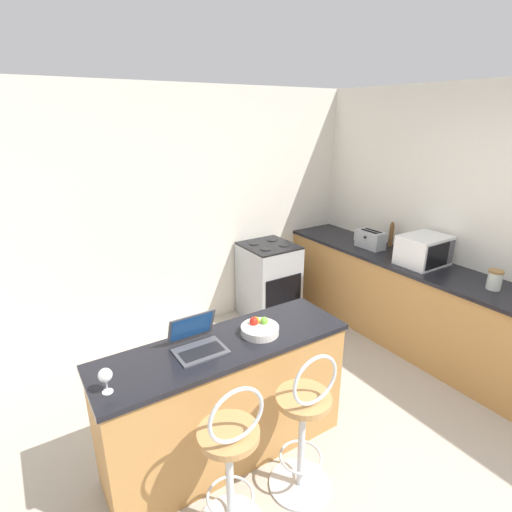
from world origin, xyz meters
TOP-DOWN VIEW (x-y plane):
  - ground_plane at (0.00, 0.00)m, footprint 20.00×20.00m
  - wall_back at (0.00, 2.73)m, footprint 12.00×0.06m
  - breakfast_bar at (-0.60, 0.82)m, footprint 1.72×0.52m
  - counter_right at (1.73, 1.10)m, footprint 0.63×3.23m
  - bar_stool_near at (-0.86, 0.30)m, footprint 0.40×0.40m
  - bar_stool_far at (-0.34, 0.30)m, footprint 0.40×0.40m
  - laptop at (-0.77, 0.87)m, footprint 0.31×0.28m
  - microwave at (1.75, 1.04)m, footprint 0.47×0.37m
  - toaster at (1.71, 1.68)m, footprint 0.18×0.31m
  - stove_range at (0.82, 2.38)m, footprint 0.56×0.61m
  - pepper_mill at (1.95, 1.60)m, footprint 0.05×0.05m
  - wine_glass_tall at (-1.36, 0.73)m, footprint 0.08×0.08m
  - storage_jar at (1.74, 0.33)m, footprint 0.12×0.12m
  - fruit_bowl at (-0.34, 0.80)m, footprint 0.26×0.26m
  - mug_white at (1.82, 1.97)m, footprint 0.09×0.08m

SIDE VIEW (x-z plane):
  - ground_plane at x=0.00m, z-range 0.00..0.00m
  - stove_range at x=0.82m, z-range 0.00..0.90m
  - counter_right at x=1.73m, z-range 0.00..0.90m
  - breakfast_bar at x=-0.60m, z-range 0.00..0.90m
  - bar_stool_near at x=-0.86m, z-range -0.03..1.02m
  - bar_stool_far at x=-0.34m, z-range -0.03..1.02m
  - fruit_bowl at x=-0.34m, z-range 0.88..0.99m
  - mug_white at x=1.82m, z-range 0.90..0.99m
  - laptop at x=-0.77m, z-range 0.84..1.07m
  - storage_jar at x=1.74m, z-range 0.90..1.07m
  - toaster at x=1.71m, z-range 0.90..1.09m
  - wine_glass_tall at x=-1.36m, z-range 0.93..1.08m
  - pepper_mill at x=1.95m, z-range 0.89..1.18m
  - microwave at x=1.75m, z-range 0.90..1.19m
  - wall_back at x=0.00m, z-range 0.00..2.60m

